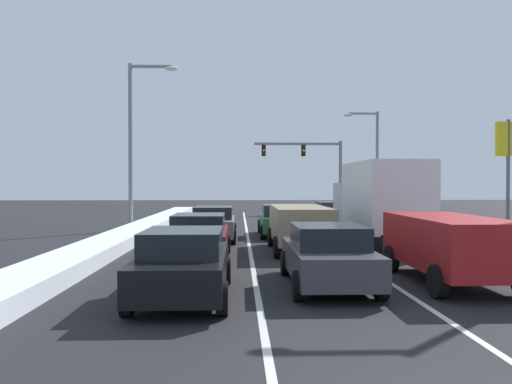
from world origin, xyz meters
TOP-DOWN VIEW (x-y plane):
  - ground_plane at (0.00, 15.38)m, footprint 120.00×120.00m
  - lane_stripe_between_right_lane_and_center_lane at (1.70, 19.23)m, footprint 0.14×42.30m
  - lane_stripe_between_center_lane_and_left_lane at (-1.70, 19.23)m, footprint 0.14×42.30m
  - snow_bank_right_shoulder at (7.00, 19.23)m, footprint 1.31×42.30m
  - snow_bank_left_shoulder at (-7.00, 19.23)m, footprint 1.59×42.30m
  - suv_red_right_lane_nearest at (3.18, 7.74)m, footprint 2.16×4.90m
  - box_truck_right_lane_second at (3.59, 15.67)m, footprint 2.53×7.20m
  - sedan_navy_right_lane_third at (3.15, 23.56)m, footprint 2.00×4.50m
  - sedan_charcoal_center_lane_nearest at (0.04, 7.42)m, footprint 2.00×4.50m
  - suv_tan_center_lane_second at (0.14, 13.87)m, footprint 2.16×4.90m
  - sedan_green_center_lane_third at (-0.14, 19.55)m, footprint 2.00×4.50m
  - sedan_black_left_lane_nearest at (-3.32, 6.25)m, footprint 2.00×4.50m
  - sedan_maroon_left_lane_second at (-3.43, 11.91)m, footprint 2.00×4.50m
  - sedan_gray_left_lane_third at (-3.24, 17.65)m, footprint 2.00×4.50m
  - traffic_light_gantry at (4.27, 38.44)m, footprint 7.54×0.47m
  - street_lamp_right_mid at (7.82, 32.69)m, footprint 2.66×0.36m
  - street_lamp_left_mid at (-7.59, 22.60)m, footprint 2.66×0.36m

SIDE VIEW (x-z plane):
  - ground_plane at x=0.00m, z-range 0.00..0.00m
  - lane_stripe_between_right_lane_and_center_lane at x=1.70m, z-range 0.00..0.01m
  - lane_stripe_between_center_lane_and_left_lane at x=-1.70m, z-range 0.00..0.01m
  - snow_bank_right_shoulder at x=7.00m, z-range 0.00..0.46m
  - snow_bank_left_shoulder at x=-7.00m, z-range 0.00..0.47m
  - sedan_navy_right_lane_third at x=3.15m, z-range 0.01..1.52m
  - sedan_charcoal_center_lane_nearest at x=0.04m, z-range 0.01..1.52m
  - sedan_green_center_lane_third at x=-0.14m, z-range 0.01..1.52m
  - sedan_black_left_lane_nearest at x=-3.32m, z-range 0.01..1.52m
  - sedan_maroon_left_lane_second at x=-3.43m, z-range 0.01..1.52m
  - sedan_gray_left_lane_third at x=-3.24m, z-range 0.01..1.52m
  - suv_red_right_lane_nearest at x=3.18m, z-range 0.18..1.85m
  - suv_tan_center_lane_second at x=0.14m, z-range 0.18..1.85m
  - box_truck_right_lane_second at x=3.59m, z-range 0.22..3.58m
  - traffic_light_gantry at x=4.27m, z-range 1.40..7.60m
  - street_lamp_right_mid at x=7.82m, z-range 0.80..8.70m
  - street_lamp_left_mid at x=-7.59m, z-range 0.82..9.78m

